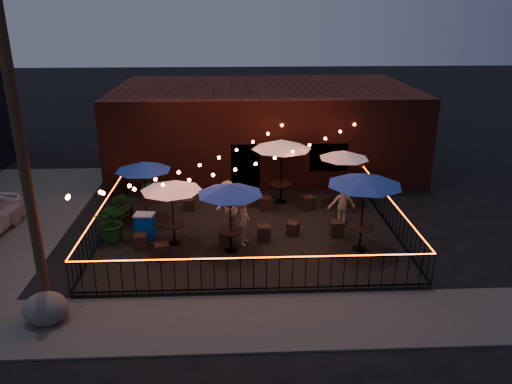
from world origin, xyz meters
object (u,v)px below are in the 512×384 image
cafe_table_0 (171,187)px  cooler (145,226)px  cafe_table_5 (344,155)px  cafe_table_1 (143,167)px  cafe_table_3 (282,145)px  utility_pole (24,168)px  cafe_table_2 (230,190)px  boulder (46,309)px  cafe_table_4 (365,180)px

cafe_table_0 → cooler: size_ratio=2.50×
cafe_table_5 → cafe_table_1: bearing=-169.9°
cafe_table_3 → cooler: 6.11m
utility_pole → cafe_table_1: size_ratio=3.01×
cafe_table_2 → cafe_table_3: (1.99, 4.24, 0.26)m
cafe_table_0 → cooler: (-1.02, 0.48, -1.56)m
boulder → cafe_table_3: bearing=49.1°
cafe_table_1 → cooler: bearing=-82.6°
cafe_table_4 → cooler: bearing=170.4°
cafe_table_5 → cooler: (-7.32, -2.94, -1.53)m
cooler → cafe_table_3: bearing=39.1°
cafe_table_0 → cafe_table_2: 1.99m
cafe_table_2 → cafe_table_3: bearing=64.9°
cafe_table_3 → boulder: (-6.65, -7.69, -2.12)m
cafe_table_2 → cafe_table_4: size_ratio=0.97×
cafe_table_5 → boulder: cafe_table_5 is taller
cafe_table_1 → boulder: 6.62m
cafe_table_1 → utility_pole: bearing=-106.1°
utility_pole → cafe_table_4: (8.94, 2.98, -1.48)m
cafe_table_1 → cafe_table_5: size_ratio=1.08×
boulder → cafe_table_0: bearing=55.8°
cafe_table_0 → cafe_table_4: (6.04, -0.72, 0.36)m
boulder → cafe_table_2: bearing=36.5°
utility_pole → cafe_table_4: bearing=18.4°
utility_pole → cafe_table_2: 5.93m
cafe_table_4 → boulder: size_ratio=2.67×
utility_pole → boulder: utility_pole is taller
cafe_table_0 → cafe_table_2: size_ratio=0.85×
cafe_table_4 → cafe_table_1: bearing=158.9°
cafe_table_3 → cooler: cafe_table_3 is taller
cafe_table_0 → cafe_table_4: cafe_table_4 is taller
utility_pole → cafe_table_3: size_ratio=3.10×
cafe_table_2 → cafe_table_1: bearing=138.7°
cafe_table_3 → utility_pole: bearing=-132.9°
cafe_table_5 → utility_pole: bearing=-142.3°
utility_pole → cafe_table_1: utility_pole is taller
cafe_table_4 → utility_pole: bearing=-161.6°
cafe_table_4 → cafe_table_5: bearing=86.4°
cooler → cafe_table_0: bearing=-18.7°
cafe_table_3 → cafe_table_5: (2.43, -0.18, -0.38)m
cafe_table_0 → cafe_table_5: bearing=28.5°
cafe_table_0 → cafe_table_5: (6.30, 3.42, -0.03)m
cafe_table_2 → cafe_table_3: cafe_table_3 is taller
cafe_table_5 → boulder: bearing=-140.4°
cafe_table_0 → cafe_table_3: size_ratio=0.85×
cafe_table_5 → cafe_table_4: bearing=-93.6°
cafe_table_0 → cafe_table_2: (1.88, -0.64, 0.09)m
utility_pole → cafe_table_0: (2.90, 3.69, -1.84)m
cafe_table_1 → cooler: 2.26m
cafe_table_4 → cooler: (-7.06, 1.20, -1.92)m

